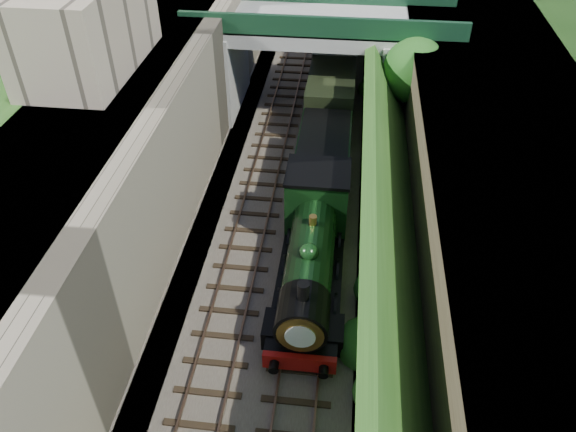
{
  "coord_description": "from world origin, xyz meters",
  "views": [
    {
      "loc": [
        2.26,
        -9.33,
        17.86
      ],
      "look_at": [
        0.0,
        9.83,
        2.36
      ],
      "focal_mm": 35.0,
      "sensor_mm": 36.0,
      "label": 1
    }
  ],
  "objects_px": {
    "tree": "(417,72)",
    "locomotive": "(312,252)",
    "road_bridge": "(330,53)",
    "tender": "(323,162)"
  },
  "relations": [
    {
      "from": "road_bridge",
      "to": "locomotive",
      "type": "height_order",
      "value": "road_bridge"
    },
    {
      "from": "tender",
      "to": "road_bridge",
      "type": "bearing_deg",
      "value": 91.72
    },
    {
      "from": "road_bridge",
      "to": "tree",
      "type": "xyz_separation_m",
      "value": [
        4.97,
        -3.55,
        0.57
      ]
    },
    {
      "from": "road_bridge",
      "to": "tree",
      "type": "relative_size",
      "value": 2.42
    },
    {
      "from": "tree",
      "to": "locomotive",
      "type": "bearing_deg",
      "value": -110.9
    },
    {
      "from": "road_bridge",
      "to": "tender",
      "type": "bearing_deg",
      "value": -88.28
    },
    {
      "from": "tree",
      "to": "locomotive",
      "type": "height_order",
      "value": "tree"
    },
    {
      "from": "tree",
      "to": "locomotive",
      "type": "xyz_separation_m",
      "value": [
        -4.71,
        -12.34,
        -2.75
      ]
    },
    {
      "from": "road_bridge",
      "to": "tender",
      "type": "xyz_separation_m",
      "value": [
        0.26,
        -8.53,
        -2.46
      ]
    },
    {
      "from": "locomotive",
      "to": "tree",
      "type": "bearing_deg",
      "value": 69.1
    }
  ]
}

